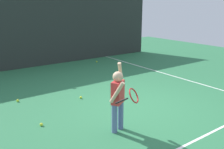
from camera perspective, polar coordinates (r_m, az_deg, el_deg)
The scene contains 12 objects.
ground_plane at distance 6.05m, azimuth 5.66°, elevation -7.55°, with size 20.00×20.00×0.00m, color #2D7247.
court_line_baseline at distance 5.00m, azimuth 19.61°, elevation -13.72°, with size 9.00×0.05×0.00m, color white.
court_line_sideline at distance 8.67m, azimuth 15.54°, elevation -0.80°, with size 0.05×9.00×0.00m, color white.
back_fence_windscreen at distance 10.39m, azimuth -14.90°, elevation 10.12°, with size 10.24×0.08×2.92m, color #282D2B.
fence_post_1 at distance 9.97m, azimuth -24.06°, elevation 9.51°, with size 0.09×0.09×3.07m, color slate.
fence_post_2 at distance 11.14m, azimuth -6.94°, elevation 11.25°, with size 0.09×0.09×3.07m, color slate.
fence_post_3 at distance 13.06m, azimuth 6.15°, elevation 11.92°, with size 0.09×0.09×3.07m, color slate.
tennis_player at distance 4.68m, azimuth 1.49°, elevation -5.04°, with size 0.50×0.83×1.35m.
tennis_ball_1 at distance 6.60m, azimuth -7.22°, elevation -5.27°, with size 0.07×0.07×0.07m, color #CCE033.
tennis_ball_2 at distance 10.67m, azimuth -3.55°, elevation 2.98°, with size 0.07×0.07×0.07m, color #CCE033.
tennis_ball_3 at distance 5.34m, azimuth -16.04°, elevation -11.04°, with size 0.07×0.07×0.07m, color #CCE033.
tennis_ball_4 at distance 6.78m, azimuth -20.99°, elevation -5.65°, with size 0.07×0.07×0.07m, color #CCE033.
Camera 1 is at (-3.71, -4.14, 2.39)m, focal length 39.52 mm.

